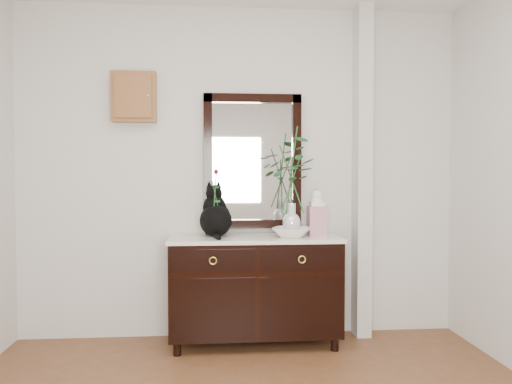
{
  "coord_description": "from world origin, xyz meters",
  "views": [
    {
      "loc": [
        -0.21,
        -2.12,
        1.33
      ],
      "look_at": [
        0.1,
        1.63,
        1.2
      ],
      "focal_mm": 35.0,
      "sensor_mm": 36.0,
      "label": 1
    }
  ],
  "objects": [
    {
      "name": "bud_vase_rose",
      "position": [
        -0.21,
        1.74,
        1.12
      ],
      "size": [
        0.08,
        0.08,
        0.53
      ],
      "primitive_type": null,
      "rotation": [
        0.0,
        0.0,
        -0.22
      ],
      "color": "#2F6B3E",
      "rests_on": "sideboard"
    },
    {
      "name": "wall_mirror",
      "position": [
        0.1,
        1.97,
        1.44
      ],
      "size": [
        0.8,
        0.06,
        1.1
      ],
      "color": "black",
      "rests_on": "wall_back"
    },
    {
      "name": "ginger_jar",
      "position": [
        0.6,
        1.77,
        1.04
      ],
      "size": [
        0.14,
        0.14,
        0.37
      ],
      "primitive_type": null,
      "rotation": [
        0.0,
        0.0,
        0.01
      ],
      "color": "white",
      "rests_on": "sideboard"
    },
    {
      "name": "key_cabinet",
      "position": [
        -0.85,
        1.94,
        1.95
      ],
      "size": [
        0.35,
        0.1,
        0.4
      ],
      "primitive_type": "cube",
      "color": "brown",
      "rests_on": "wall_back"
    },
    {
      "name": "vase_branches",
      "position": [
        0.38,
        1.68,
        1.29
      ],
      "size": [
        0.51,
        0.51,
        0.84
      ],
      "primitive_type": null,
      "rotation": [
        0.0,
        0.0,
        0.32
      ],
      "color": "silver",
      "rests_on": "lotus_bowl"
    },
    {
      "name": "pilaster",
      "position": [
        1.0,
        1.9,
        1.35
      ],
      "size": [
        0.12,
        0.2,
        2.7
      ],
      "primitive_type": "cube",
      "color": "silver",
      "rests_on": "ground"
    },
    {
      "name": "lotus_bowl",
      "position": [
        0.38,
        1.68,
        0.89
      ],
      "size": [
        0.37,
        0.37,
        0.07
      ],
      "primitive_type": "imported",
      "rotation": [
        0.0,
        0.0,
        -0.29
      ],
      "color": "white",
      "rests_on": "sideboard"
    },
    {
      "name": "sideboard",
      "position": [
        0.1,
        1.73,
        0.47
      ],
      "size": [
        1.33,
        0.52,
        0.82
      ],
      "color": "black",
      "rests_on": "ground"
    },
    {
      "name": "wall_back",
      "position": [
        0.0,
        1.98,
        1.35
      ],
      "size": [
        3.6,
        0.04,
        2.7
      ],
      "primitive_type": "cube",
      "color": "silver",
      "rests_on": "ground"
    },
    {
      "name": "cat",
      "position": [
        -0.2,
        1.78,
        1.05
      ],
      "size": [
        0.34,
        0.4,
        0.41
      ],
      "primitive_type": null,
      "rotation": [
        0.0,
        0.0,
        0.17
      ],
      "color": "black",
      "rests_on": "sideboard"
    }
  ]
}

